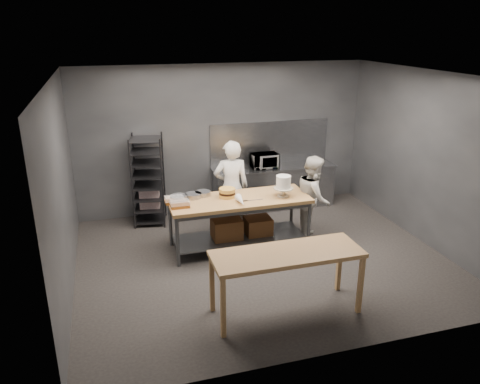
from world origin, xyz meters
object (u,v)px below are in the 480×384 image
at_px(near_counter, 287,258).
at_px(chef_right, 313,198).
at_px(layer_cake, 227,193).
at_px(work_table, 240,217).
at_px(speed_rack, 148,181).
at_px(microwave, 264,161).
at_px(frosted_cake_stand, 283,184).
at_px(chef_behind, 231,187).

relative_size(near_counter, chef_right, 1.29).
xyz_separation_m(chef_right, layer_cake, (-1.57, 0.09, 0.23)).
relative_size(work_table, chef_right, 1.55).
bearing_deg(chef_right, layer_cake, 107.87).
bearing_deg(layer_cake, near_counter, -83.80).
distance_m(speed_rack, chef_right, 3.16).
distance_m(work_table, chef_right, 1.40).
bearing_deg(microwave, layer_cake, -128.18).
xyz_separation_m(near_counter, chef_right, (1.34, 2.07, -0.04)).
relative_size(near_counter, microwave, 3.69).
height_order(frosted_cake_stand, layer_cake, frosted_cake_stand).
bearing_deg(frosted_cake_stand, work_table, 170.22).
xyz_separation_m(work_table, near_counter, (0.05, -2.06, 0.24)).
height_order(work_table, speed_rack, speed_rack).
distance_m(work_table, frosted_cake_stand, 0.95).
distance_m(work_table, near_counter, 2.07).
bearing_deg(near_counter, chef_right, 57.11).
bearing_deg(microwave, frosted_cake_stand, -98.88).
bearing_deg(chef_right, work_table, 111.66).
distance_m(work_table, chef_behind, 0.74).
distance_m(speed_rack, microwave, 2.40).
distance_m(microwave, frosted_cake_stand, 1.79).
bearing_deg(layer_cake, chef_right, -3.37).
bearing_deg(layer_cake, speed_rack, 129.14).
xyz_separation_m(work_table, layer_cake, (-0.19, 0.10, 0.43)).
height_order(chef_behind, microwave, chef_behind).
height_order(near_counter, layer_cake, layer_cake).
distance_m(chef_behind, layer_cake, 0.63).
height_order(chef_right, frosted_cake_stand, chef_right).
relative_size(chef_behind, frosted_cake_stand, 4.77).
relative_size(speed_rack, chef_right, 1.13).
bearing_deg(near_counter, speed_rack, 111.43).
xyz_separation_m(work_table, speed_rack, (-1.37, 1.56, 0.28)).
bearing_deg(layer_cake, microwave, 51.82).
height_order(near_counter, microwave, microwave).
relative_size(near_counter, chef_behind, 1.13).
bearing_deg(frosted_cake_stand, speed_rack, 141.45).
bearing_deg(frosted_cake_stand, chef_right, 12.16).
bearing_deg(chef_behind, frosted_cake_stand, 139.24).
bearing_deg(speed_rack, work_table, -48.60).
height_order(work_table, chef_right, chef_right).
height_order(chef_right, layer_cake, chef_right).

